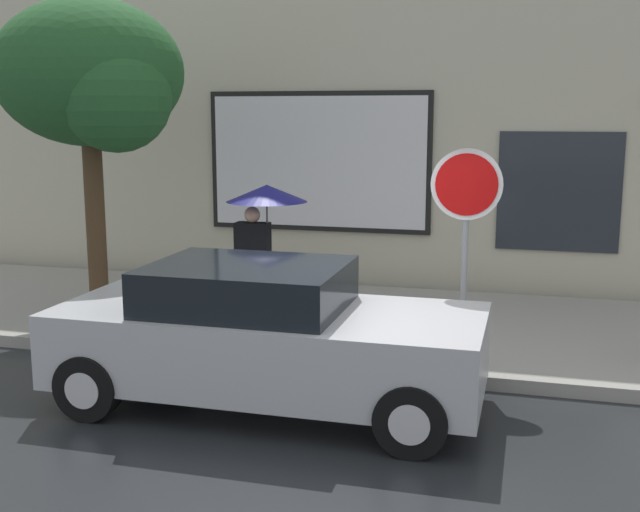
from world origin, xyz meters
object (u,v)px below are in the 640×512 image
object	(u,v)px
parked_car	(265,336)
stop_sign	(466,214)
pedestrian_with_umbrella	(263,211)
street_tree	(93,79)

from	to	relation	value
parked_car	stop_sign	distance (m)	2.52
pedestrian_with_umbrella	stop_sign	xyz separation A→B (m)	(2.68, -1.11, 0.19)
parked_car	pedestrian_with_umbrella	bearing A→B (deg)	109.65
pedestrian_with_umbrella	stop_sign	size ratio (longest dim) A/B	0.77
parked_car	pedestrian_with_umbrella	size ratio (longest dim) A/B	2.30
pedestrian_with_umbrella	street_tree	world-z (taller)	street_tree
stop_sign	street_tree	bearing A→B (deg)	170.17
parked_car	street_tree	bearing A→B (deg)	144.24
street_tree	parked_car	bearing A→B (deg)	-35.76
street_tree	stop_sign	world-z (taller)	street_tree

